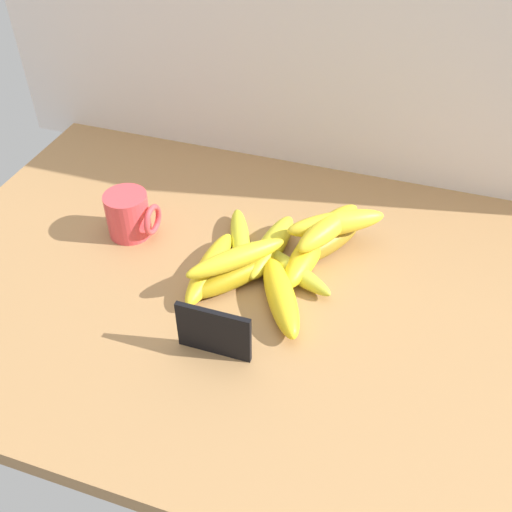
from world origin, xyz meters
TOP-DOWN VIEW (x-y plane):
  - counter_top at (0.00, 0.00)cm, footprint 110.00×76.00cm
  - back_wall at (0.00, 39.00)cm, footprint 130.00×2.00cm
  - chalkboard_sign at (0.54, -14.32)cm, footprint 11.00×1.80cm
  - coffee_mug at (-23.45, 6.26)cm, footprint 9.09×7.59cm
  - banana_0 at (-1.07, 0.13)cm, footprint 13.25×15.95cm
  - banana_1 at (-5.93, 0.38)cm, footprint 4.02×17.91cm
  - banana_2 at (8.22, 7.72)cm, footprint 6.23×17.00cm
  - banana_3 at (2.07, 8.17)cm, footprint 5.89×17.55cm
  - banana_4 at (6.88, -2.59)cm, footprint 12.27×17.57cm
  - banana_5 at (10.81, 12.26)cm, footprint 10.98×14.98cm
  - banana_6 at (6.10, 4.44)cm, footprint 17.45×10.84cm
  - banana_7 at (-4.00, 9.29)cm, footprint 9.18×15.64cm
  - banana_8 at (-1.25, -0.02)cm, footprint 14.18×14.95cm
  - banana_9 at (10.85, 11.48)cm, footprint 10.01×15.78cm
  - banana_10 at (11.80, 13.09)cm, footprint 16.51×12.65cm

SIDE VIEW (x-z plane):
  - counter_top at x=0.00cm, z-range 0.00..3.00cm
  - banana_7 at x=-4.00cm, z-range 3.00..6.21cm
  - banana_6 at x=6.10cm, z-range 3.00..6.26cm
  - banana_0 at x=-1.07cm, z-range 3.00..6.80cm
  - banana_5 at x=10.81cm, z-range 3.00..6.86cm
  - banana_1 at x=-5.93cm, z-range 3.00..6.90cm
  - banana_3 at x=2.07cm, z-range 3.00..7.20cm
  - banana_4 at x=6.88cm, z-range 3.00..7.34cm
  - banana_2 at x=8.22cm, z-range 3.00..7.38cm
  - chalkboard_sign at x=0.54cm, z-range 2.66..11.06cm
  - coffee_mug at x=-23.45cm, z-range 3.00..11.13cm
  - banana_8 at x=-1.25cm, z-range 6.80..10.12cm
  - banana_10 at x=11.80cm, z-range 6.86..10.84cm
  - banana_9 at x=10.85cm, z-range 6.86..10.89cm
  - back_wall at x=0.00cm, z-range 0.00..70.00cm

